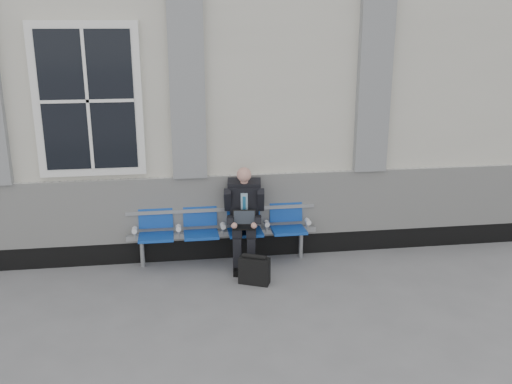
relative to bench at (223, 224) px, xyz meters
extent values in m
plane|color=slate|center=(-2.01, -1.32, -0.55)|extent=(70.00, 70.00, 0.00)
cube|color=beige|center=(-2.01, 2.18, 1.55)|extent=(14.00, 4.00, 4.20)
cube|color=black|center=(-2.01, 0.15, -0.40)|extent=(14.00, 0.10, 0.30)
cube|color=silver|center=(-2.01, 0.14, 0.20)|extent=(14.00, 0.08, 0.90)
cube|color=gray|center=(-0.41, 0.12, 1.85)|extent=(0.45, 0.14, 2.40)
cube|color=gray|center=(2.09, 0.12, 1.85)|extent=(0.45, 0.14, 2.40)
cube|color=white|center=(-1.66, 0.14, 1.70)|extent=(1.35, 0.10, 1.95)
cube|color=black|center=(-1.66, 0.09, 1.70)|extent=(1.15, 0.02, 1.75)
cube|color=#9EA0A3|center=(0.00, -0.02, -0.13)|extent=(2.60, 0.07, 0.07)
cube|color=#9EA0A3|center=(0.00, 0.10, 0.18)|extent=(2.60, 0.05, 0.05)
cylinder|color=#9EA0A3|center=(-1.10, -0.02, -0.36)|extent=(0.06, 0.06, 0.39)
cylinder|color=#9EA0A3|center=(1.10, -0.02, -0.36)|extent=(0.06, 0.06, 0.39)
cube|color=#0A3A9B|center=(-0.90, -0.10, -0.10)|extent=(0.46, 0.42, 0.07)
cube|color=#0A3A9B|center=(-0.90, 0.11, 0.16)|extent=(0.46, 0.10, 0.40)
cube|color=#0A3A9B|center=(-0.30, -0.10, -0.10)|extent=(0.46, 0.42, 0.07)
cube|color=#0A3A9B|center=(-0.30, 0.11, 0.16)|extent=(0.46, 0.10, 0.40)
cube|color=#0A3A9B|center=(0.30, -0.10, -0.10)|extent=(0.46, 0.42, 0.07)
cube|color=#0A3A9B|center=(0.30, 0.11, 0.16)|extent=(0.46, 0.10, 0.40)
cube|color=#0A3A9B|center=(0.90, -0.10, -0.10)|extent=(0.46, 0.42, 0.07)
cube|color=#0A3A9B|center=(0.90, 0.11, 0.16)|extent=(0.46, 0.10, 0.40)
cylinder|color=white|center=(-1.18, -0.07, 0.00)|extent=(0.07, 0.12, 0.07)
cylinder|color=white|center=(-0.60, -0.07, 0.00)|extent=(0.07, 0.12, 0.07)
cylinder|color=white|center=(0.00, -0.07, 0.00)|extent=(0.07, 0.12, 0.07)
cylinder|color=white|center=(0.60, -0.07, 0.00)|extent=(0.07, 0.12, 0.07)
cylinder|color=white|center=(1.18, -0.07, 0.00)|extent=(0.07, 0.12, 0.07)
cube|color=black|center=(0.15, -0.43, -0.51)|extent=(0.13, 0.25, 0.08)
cube|color=black|center=(0.33, -0.46, -0.51)|extent=(0.13, 0.25, 0.08)
cube|color=black|center=(0.16, -0.38, -0.31)|extent=(0.13, 0.13, 0.47)
cube|color=black|center=(0.34, -0.40, -0.31)|extent=(0.13, 0.13, 0.47)
cube|color=black|center=(0.19, -0.18, -0.02)|extent=(0.19, 0.43, 0.13)
cube|color=black|center=(0.37, -0.20, -0.02)|extent=(0.19, 0.43, 0.13)
cube|color=black|center=(0.30, 0.00, 0.29)|extent=(0.43, 0.36, 0.59)
cube|color=#A8C9DD|center=(0.29, -0.11, 0.31)|extent=(0.10, 0.10, 0.33)
cube|color=#216B9B|center=(0.29, -0.12, 0.29)|extent=(0.05, 0.08, 0.27)
cube|color=black|center=(0.30, -0.03, 0.57)|extent=(0.47, 0.28, 0.13)
cylinder|color=tan|center=(0.29, -0.08, 0.63)|extent=(0.10, 0.10, 0.09)
sphere|color=tan|center=(0.28, -0.13, 0.72)|extent=(0.19, 0.19, 0.19)
cube|color=black|center=(0.07, -0.07, 0.36)|extent=(0.13, 0.27, 0.34)
cube|color=black|center=(0.51, -0.13, 0.36)|extent=(0.13, 0.27, 0.34)
cube|color=black|center=(0.08, -0.24, 0.14)|extent=(0.12, 0.30, 0.13)
cube|color=black|center=(0.45, -0.29, 0.14)|extent=(0.12, 0.30, 0.13)
sphere|color=tan|center=(0.12, -0.37, 0.10)|extent=(0.08, 0.08, 0.08)
sphere|color=tan|center=(0.38, -0.41, 0.10)|extent=(0.08, 0.08, 0.08)
cube|color=black|center=(0.26, -0.32, 0.06)|extent=(0.33, 0.25, 0.02)
cube|color=black|center=(0.27, -0.21, 0.15)|extent=(0.31, 0.12, 0.20)
cube|color=black|center=(0.27, -0.22, 0.15)|extent=(0.28, 0.10, 0.17)
cube|color=black|center=(0.33, -0.76, -0.38)|extent=(0.42, 0.31, 0.35)
cylinder|color=black|center=(0.33, -0.76, -0.19)|extent=(0.30, 0.18, 0.06)
camera|label=1|loc=(-0.60, -7.33, 2.67)|focal=40.00mm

